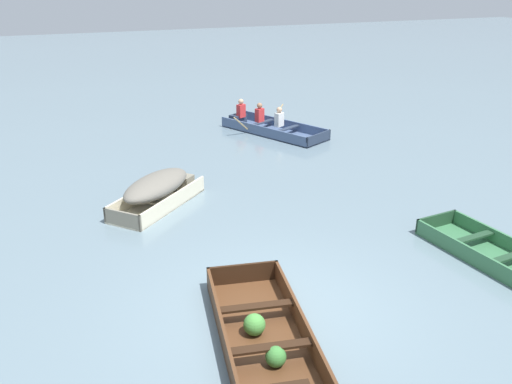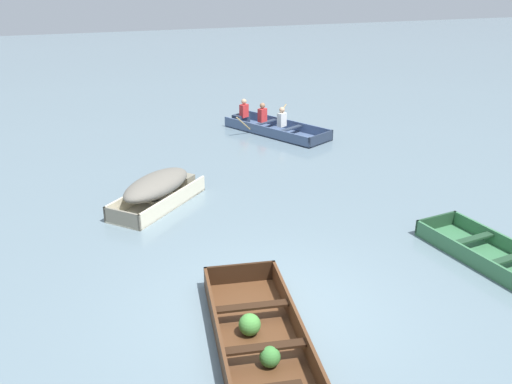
# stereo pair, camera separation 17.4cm
# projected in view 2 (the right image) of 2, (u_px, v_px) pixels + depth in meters

# --- Properties ---
(ground_plane) EXTENTS (80.00, 80.00, 0.00)m
(ground_plane) POSITION_uv_depth(u_px,v_px,m) (271.00, 311.00, 9.18)
(ground_plane) COLOR slate
(dinghy_dark_varnish_foreground) EXTENTS (1.70, 3.52, 0.39)m
(dinghy_dark_varnish_foreground) POSITION_uv_depth(u_px,v_px,m) (260.00, 341.00, 8.23)
(dinghy_dark_varnish_foreground) COLOR #4C2D19
(dinghy_dark_varnish_foreground) RESTS_ON ground
(skiff_green_near_moored) EXTENTS (1.47, 3.03, 0.32)m
(skiff_green_near_moored) POSITION_uv_depth(u_px,v_px,m) (495.00, 257.00, 10.61)
(skiff_green_near_moored) COLOR #387047
(skiff_green_near_moored) RESTS_ON ground
(skiff_cream_mid_moored) EXTENTS (2.51, 2.49, 0.74)m
(skiff_cream_mid_moored) POSITION_uv_depth(u_px,v_px,m) (158.00, 188.00, 12.99)
(skiff_cream_mid_moored) COLOR beige
(skiff_cream_mid_moored) RESTS_ON ground
(rowboat_slate_blue_with_crew) EXTENTS (2.76, 3.77, 0.90)m
(rowboat_slate_blue_with_crew) POSITION_uv_depth(u_px,v_px,m) (271.00, 126.00, 18.67)
(rowboat_slate_blue_with_crew) COLOR #475B7F
(rowboat_slate_blue_with_crew) RESTS_ON ground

